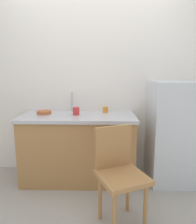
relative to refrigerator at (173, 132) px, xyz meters
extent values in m
plane|color=#9E998E|center=(-1.01, -0.66, -0.63)|extent=(8.00, 8.00, 0.00)
cube|color=white|center=(-1.01, 0.34, 0.72)|extent=(4.80, 0.10, 2.70)
cube|color=#A87542|center=(-1.19, -0.01, -0.23)|extent=(1.38, 0.60, 0.81)
cube|color=#B7B7BC|center=(-1.19, -0.01, 0.20)|extent=(1.42, 0.64, 0.04)
cylinder|color=#B7B7BC|center=(-1.30, 0.24, 0.34)|extent=(0.02, 0.02, 0.26)
cube|color=silver|center=(0.00, 0.00, 0.00)|extent=(0.59, 0.59, 1.27)
cylinder|color=#A87542|center=(-0.79, -1.05, -0.41)|extent=(0.04, 0.04, 0.45)
cylinder|color=#A87542|center=(-0.51, -0.93, -0.41)|extent=(0.04, 0.04, 0.45)
cylinder|color=#A87542|center=(-0.91, -0.78, -0.41)|extent=(0.04, 0.04, 0.45)
cylinder|color=#A87542|center=(-0.63, -0.66, -0.41)|extent=(0.04, 0.04, 0.45)
cube|color=#A87542|center=(-0.71, -0.85, -0.16)|extent=(0.53, 0.53, 0.04)
cube|color=#A87542|center=(-0.79, -0.68, 0.06)|extent=(0.34, 0.17, 0.40)
cylinder|color=#B25B33|center=(-1.64, 0.05, 0.24)|extent=(0.18, 0.18, 0.04)
cylinder|color=red|center=(-1.22, 0.01, 0.26)|extent=(0.08, 0.08, 0.10)
cylinder|color=orange|center=(-0.85, 0.18, 0.25)|extent=(0.07, 0.07, 0.08)
camera|label=1|loc=(-0.89, -2.58, 0.75)|focal=33.98mm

